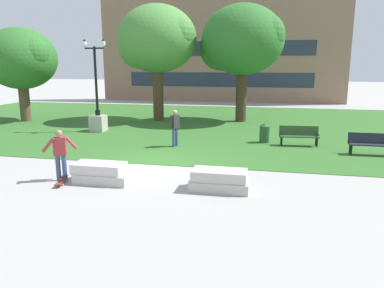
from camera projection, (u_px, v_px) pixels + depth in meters
The scene contains 15 objects.
ground_plane at pixel (152, 165), 14.33m from camera, with size 140.00×140.00×0.00m, color #A3A09B.
grass_lawn at pixel (200, 124), 23.89m from camera, with size 40.00×20.00×0.02m, color #336628.
concrete_block_center at pixel (101, 173), 12.20m from camera, with size 1.87×0.90×0.64m.
concrete_block_left at pixel (219, 180), 11.43m from camera, with size 1.80×0.90×0.64m.
person_skateboarder at pixel (60, 152), 12.24m from camera, with size 0.92×0.80×1.71m.
skateboard at pixel (61, 181), 12.08m from camera, with size 0.49×1.03×0.14m.
park_bench_near_left at pixel (371, 143), 15.77m from camera, with size 1.80×0.53×0.90m.
park_bench_near_right at pixel (299, 135), 17.53m from camera, with size 1.83×0.65×0.90m.
lamp_post_right at pixel (98, 113), 21.13m from camera, with size 1.32×0.80×5.09m.
tree_far_right at pixel (20, 60), 24.28m from camera, with size 4.86×4.63×6.05m.
tree_near_left at pixel (156, 40), 24.38m from camera, with size 5.41×5.15×7.53m.
tree_far_left at pixel (242, 41), 23.87m from camera, with size 5.50×5.24×7.48m.
trash_bin at pixel (264, 133), 18.21m from camera, with size 0.49×0.49×0.96m.
person_bystander_near_lawn at pixel (175, 126), 17.22m from camera, with size 0.39×0.60×1.71m.
building_facade_distant at pixel (220, 46), 36.75m from camera, with size 24.26×1.03×10.94m.
Camera 1 is at (4.30, -13.23, 3.83)m, focal length 35.00 mm.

